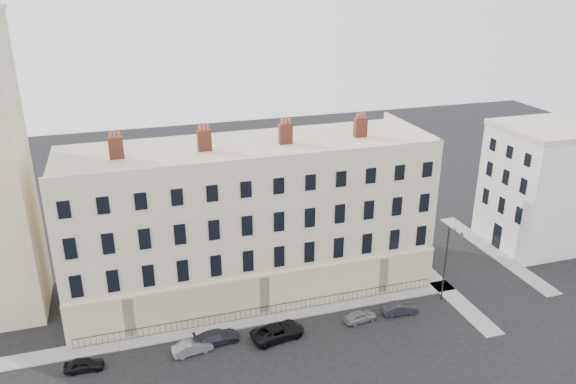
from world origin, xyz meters
name	(u,v)px	position (x,y,z in m)	size (l,w,h in m)	color
ground	(346,337)	(0.00, 0.00, 0.00)	(160.00, 160.00, 0.00)	black
terrace	(248,218)	(-5.97, 11.97, 7.50)	(36.22, 12.22, 17.00)	beige
adjacent_building	(540,189)	(29.00, 11.00, 7.00)	(10.00, 10.00, 14.00)	silver
pavement_terrace	(226,325)	(-10.00, 5.00, 0.06)	(48.00, 2.00, 0.12)	gray
pavement_east_return	(427,273)	(13.00, 8.00, 0.06)	(2.00, 24.00, 0.12)	gray
pavement_adjacent	(494,252)	(23.00, 10.00, 0.06)	(2.00, 20.00, 0.12)	gray
railings	(266,311)	(-6.00, 5.40, 0.55)	(35.00, 0.04, 0.96)	black
car_a	(84,365)	(-22.46, 2.30, 0.54)	(1.28, 3.18, 1.08)	black
car_b	(192,347)	(-13.58, 1.90, 0.57)	(1.21, 3.48, 1.15)	slate
car_c	(217,337)	(-11.29, 2.68, 0.60)	(1.68, 4.12, 1.20)	#22252D
car_d	(278,331)	(-5.90, 1.73, 0.68)	(2.26, 4.91, 1.36)	black
car_e	(360,316)	(2.23, 1.90, 0.54)	(1.28, 3.18, 1.08)	slate
car_f	(400,309)	(6.42, 1.90, 0.57)	(1.21, 3.46, 1.14)	black
streetlamp	(446,261)	(11.64, 2.81, 4.43)	(0.82, 1.63, 8.00)	#28282C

